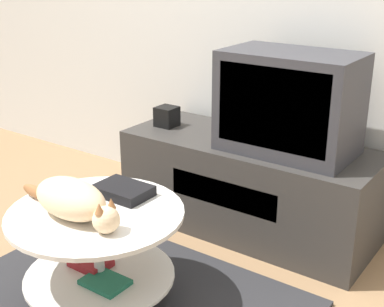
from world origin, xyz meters
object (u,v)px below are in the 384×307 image
(tv, at_px, (289,103))
(speaker, at_px, (167,116))
(dvd_box, at_px, (123,190))
(cat, at_px, (73,200))

(tv, height_order, speaker, tv)
(speaker, bearing_deg, dvd_box, -64.69)
(tv, relative_size, cat, 1.11)
(cat, bearing_deg, dvd_box, 90.15)
(tv, distance_m, speaker, 0.76)
(dvd_box, bearing_deg, cat, -94.48)
(speaker, xyz_separation_m, dvd_box, (0.36, -0.76, -0.08))
(speaker, distance_m, cat, 1.08)
(speaker, bearing_deg, cat, -71.57)
(speaker, relative_size, dvd_box, 0.48)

